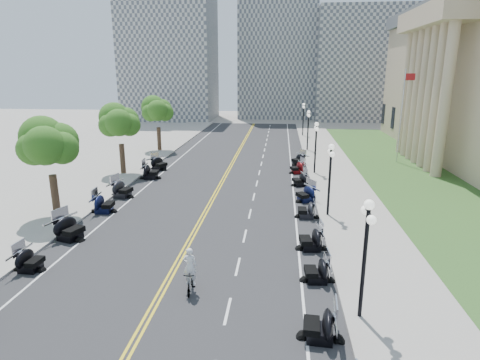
{
  "coord_description": "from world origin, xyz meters",
  "views": [
    {
      "loc": [
        5.23,
        -22.68,
        9.72
      ],
      "look_at": [
        2.32,
        5.69,
        2.0
      ],
      "focal_mm": 30.0,
      "sensor_mm": 36.0,
      "label": 1
    }
  ],
  "objects_px": {
    "flagpole": "(401,117)",
    "bicycle": "(190,281)",
    "cyclist_rider": "(189,252)",
    "motorcycle_n_3": "(320,323)"
  },
  "relations": [
    {
      "from": "bicycle",
      "to": "cyclist_rider",
      "type": "height_order",
      "value": "cyclist_rider"
    },
    {
      "from": "motorcycle_n_3",
      "to": "bicycle",
      "type": "relative_size",
      "value": 1.1
    },
    {
      "from": "flagpole",
      "to": "bicycle",
      "type": "distance_m",
      "value": 33.41
    },
    {
      "from": "flagpole",
      "to": "bicycle",
      "type": "relative_size",
      "value": 5.73
    },
    {
      "from": "flagpole",
      "to": "motorcycle_n_3",
      "type": "relative_size",
      "value": 5.23
    },
    {
      "from": "cyclist_rider",
      "to": "bicycle",
      "type": "bearing_deg",
      "value": -0.0
    },
    {
      "from": "cyclist_rider",
      "to": "motorcycle_n_3",
      "type": "bearing_deg",
      "value": 152.74
    },
    {
      "from": "motorcycle_n_3",
      "to": "cyclist_rider",
      "type": "relative_size",
      "value": 1.07
    },
    {
      "from": "flagpole",
      "to": "cyclist_rider",
      "type": "distance_m",
      "value": 33.25
    },
    {
      "from": "motorcycle_n_3",
      "to": "bicycle",
      "type": "bearing_deg",
      "value": -113.28
    }
  ]
}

